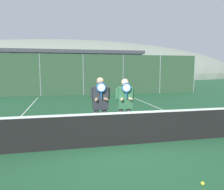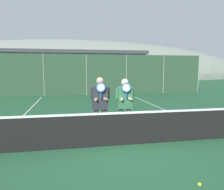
{
  "view_description": "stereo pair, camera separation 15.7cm",
  "coord_description": "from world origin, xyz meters",
  "px_view_note": "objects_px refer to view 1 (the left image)",
  "views": [
    {
      "loc": [
        -1.49,
        -5.62,
        2.09
      ],
      "look_at": [
        -0.05,
        0.99,
        1.28
      ],
      "focal_mm": 35.0,
      "sensor_mm": 36.0,
      "label": 1
    },
    {
      "loc": [
        -1.34,
        -5.65,
        2.09
      ],
      "look_at": [
        -0.05,
        0.99,
        1.28
      ],
      "focal_mm": 35.0,
      "sensor_mm": 36.0,
      "label": 2
    }
  ],
  "objects_px": {
    "car_far_left": "(18,82)",
    "tennis_ball_on_court": "(203,183)",
    "car_center": "(123,81)",
    "player_leftmost": "(100,103)",
    "player_center_left": "(125,102)",
    "car_left_of_center": "(73,82)"
  },
  "relations": [
    {
      "from": "car_left_of_center",
      "to": "car_center",
      "type": "relative_size",
      "value": 0.98
    },
    {
      "from": "player_leftmost",
      "to": "tennis_ball_on_court",
      "type": "relative_size",
      "value": 27.1
    },
    {
      "from": "car_far_left",
      "to": "tennis_ball_on_court",
      "type": "distance_m",
      "value": 18.81
    },
    {
      "from": "car_left_of_center",
      "to": "car_far_left",
      "type": "bearing_deg",
      "value": 178.27
    },
    {
      "from": "player_center_left",
      "to": "tennis_ball_on_court",
      "type": "bearing_deg",
      "value": -79.8
    },
    {
      "from": "player_leftmost",
      "to": "player_center_left",
      "type": "height_order",
      "value": "player_leftmost"
    },
    {
      "from": "car_far_left",
      "to": "car_center",
      "type": "distance_m",
      "value": 9.73
    },
    {
      "from": "player_leftmost",
      "to": "player_center_left",
      "type": "bearing_deg",
      "value": 9.49
    },
    {
      "from": "player_leftmost",
      "to": "tennis_ball_on_court",
      "type": "bearing_deg",
      "value": -65.89
    },
    {
      "from": "player_center_left",
      "to": "car_far_left",
      "type": "relative_size",
      "value": 0.41
    },
    {
      "from": "car_far_left",
      "to": "car_left_of_center",
      "type": "xyz_separation_m",
      "value": [
        4.91,
        -0.15,
        -0.03
      ]
    },
    {
      "from": "car_left_of_center",
      "to": "player_center_left",
      "type": "bearing_deg",
      "value": -86.03
    },
    {
      "from": "car_center",
      "to": "tennis_ball_on_court",
      "type": "distance_m",
      "value": 17.6
    },
    {
      "from": "player_leftmost",
      "to": "car_far_left",
      "type": "xyz_separation_m",
      "value": [
        -5.11,
        14.58,
        -0.2
      ]
    },
    {
      "from": "car_far_left",
      "to": "player_center_left",
      "type": "bearing_deg",
      "value": -67.78
    },
    {
      "from": "player_center_left",
      "to": "car_left_of_center",
      "type": "xyz_separation_m",
      "value": [
        -0.99,
        14.3,
        -0.2
      ]
    },
    {
      "from": "player_leftmost",
      "to": "player_center_left",
      "type": "distance_m",
      "value": 0.81
    },
    {
      "from": "player_center_left",
      "to": "car_left_of_center",
      "type": "height_order",
      "value": "player_center_left"
    },
    {
      "from": "player_leftmost",
      "to": "car_center",
      "type": "relative_size",
      "value": 0.44
    },
    {
      "from": "tennis_ball_on_court",
      "to": "player_center_left",
      "type": "bearing_deg",
      "value": 100.2
    },
    {
      "from": "car_far_left",
      "to": "tennis_ball_on_court",
      "type": "relative_size",
      "value": 64.49
    },
    {
      "from": "player_leftmost",
      "to": "car_center",
      "type": "bearing_deg",
      "value": 72.03
    }
  ]
}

